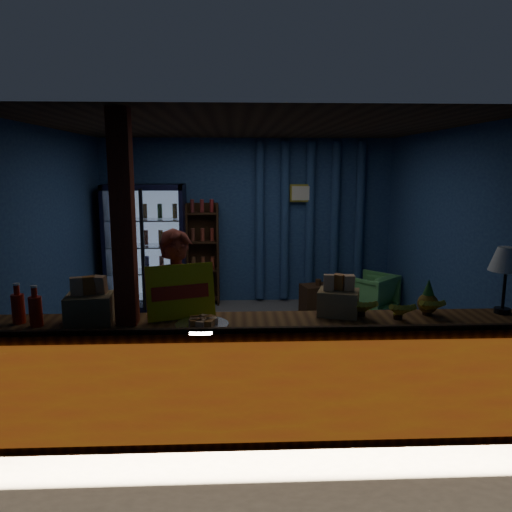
{
  "coord_description": "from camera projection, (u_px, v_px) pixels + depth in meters",
  "views": [
    {
      "loc": [
        -0.2,
        -5.72,
        2.18
      ],
      "look_at": [
        0.04,
        -0.2,
        1.17
      ],
      "focal_mm": 35.0,
      "sensor_mm": 36.0,
      "label": 1
    }
  ],
  "objects": [
    {
      "name": "counter",
      "position": [
        261.0,
        377.0,
        4.06
      ],
      "size": [
        4.4,
        0.57,
        0.99
      ],
      "color": "brown",
      "rests_on": "ground"
    },
    {
      "name": "room_walls",
      "position": [
        252.0,
        219.0,
        5.74
      ],
      "size": [
        4.6,
        4.6,
        4.6
      ],
      "color": "navy",
      "rests_on": "ground"
    },
    {
      "name": "side_table",
      "position": [
        318.0,
        299.0,
        7.41
      ],
      "size": [
        0.55,
        0.45,
        0.52
      ],
      "color": "#341C10",
      "rests_on": "ground"
    },
    {
      "name": "snack_box_centre",
      "position": [
        338.0,
        301.0,
        4.14
      ],
      "size": [
        0.39,
        0.35,
        0.34
      ],
      "color": "#988249",
      "rests_on": "counter"
    },
    {
      "name": "table_lamp",
      "position": [
        507.0,
        262.0,
        4.13
      ],
      "size": [
        0.29,
        0.29,
        0.56
      ],
      "color": "black",
      "rests_on": "counter"
    },
    {
      "name": "pastry_tray",
      "position": [
        202.0,
        324.0,
        3.86
      ],
      "size": [
        0.42,
        0.42,
        0.07
      ],
      "color": "silver",
      "rests_on": "counter"
    },
    {
      "name": "framed_picture",
      "position": [
        301.0,
        193.0,
        7.81
      ],
      "size": [
        0.36,
        0.04,
        0.28
      ],
      "color": "gold",
      "rests_on": "room_walls"
    },
    {
      "name": "yellow_sign",
      "position": [
        181.0,
        292.0,
        4.03
      ],
      "size": [
        0.56,
        0.29,
        0.44
      ],
      "color": "yellow",
      "rests_on": "counter"
    },
    {
      "name": "green_chair",
      "position": [
        370.0,
        294.0,
        7.42
      ],
      "size": [
        0.92,
        0.92,
        0.6
      ],
      "primitive_type": "imported",
      "rotation": [
        0.0,
        0.0,
        3.89
      ],
      "color": "#54A855",
      "rests_on": "ground"
    },
    {
      "name": "beverage_cooler",
      "position": [
        147.0,
        247.0,
        7.68
      ],
      "size": [
        1.2,
        0.62,
        1.9
      ],
      "color": "black",
      "rests_on": "ground"
    },
    {
      "name": "snack_box_left",
      "position": [
        89.0,
        307.0,
        3.93
      ],
      "size": [
        0.38,
        0.32,
        0.37
      ],
      "color": "#988249",
      "rests_on": "counter"
    },
    {
      "name": "ground",
      "position": [
        252.0,
        348.0,
        6.02
      ],
      "size": [
        4.6,
        4.6,
        0.0
      ],
      "primitive_type": "plane",
      "color": "#515154",
      "rests_on": "ground"
    },
    {
      "name": "banana_bunches",
      "position": [
        397.0,
        308.0,
        4.06
      ],
      "size": [
        0.8,
        0.31,
        0.17
      ],
      "color": "yellow",
      "rests_on": "counter"
    },
    {
      "name": "soda_bottles",
      "position": [
        27.0,
        308.0,
        3.89
      ],
      "size": [
        0.27,
        0.18,
        0.32
      ],
      "color": "red",
      "rests_on": "counter"
    },
    {
      "name": "pineapple",
      "position": [
        428.0,
        300.0,
        4.15
      ],
      "size": [
        0.17,
        0.17,
        0.29
      ],
      "color": "brown",
      "rests_on": "counter"
    },
    {
      "name": "shopkeeper",
      "position": [
        178.0,
        317.0,
        4.55
      ],
      "size": [
        0.63,
        0.44,
        1.62
      ],
      "primitive_type": "imported",
      "rotation": [
        0.0,
        0.0,
        0.1
      ],
      "color": "maroon",
      "rests_on": "ground"
    },
    {
      "name": "support_post",
      "position": [
        126.0,
        280.0,
        3.88
      ],
      "size": [
        0.16,
        0.16,
        2.6
      ],
      "primitive_type": "cube",
      "color": "maroon",
      "rests_on": "ground"
    },
    {
      "name": "bottle_shelf",
      "position": [
        203.0,
        254.0,
        7.88
      ],
      "size": [
        0.5,
        0.28,
        1.6
      ],
      "color": "#341C10",
      "rests_on": "ground"
    },
    {
      "name": "curtain_folds",
      "position": [
        310.0,
        221.0,
        7.94
      ],
      "size": [
        1.74,
        0.14,
        2.5
      ],
      "color": "navy",
      "rests_on": "room_walls"
    }
  ]
}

